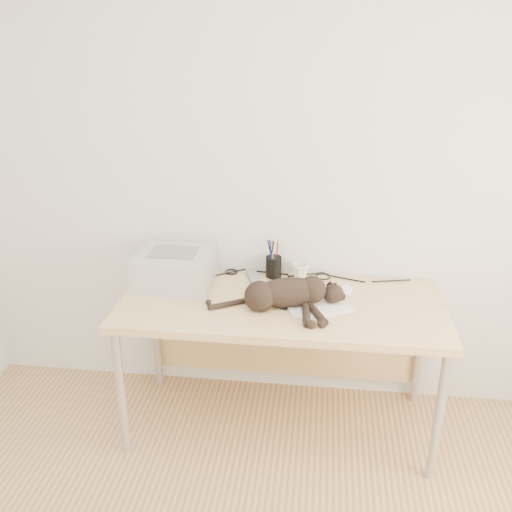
# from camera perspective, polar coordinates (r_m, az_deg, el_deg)

# --- Properties ---
(wall_back) EXTENTS (3.50, 0.00, 3.50)m
(wall_back) POSITION_cam_1_polar(r_m,az_deg,el_deg) (2.95, 3.32, 8.36)
(wall_back) COLOR silver
(wall_back) RESTS_ON floor
(desk) EXTENTS (1.60, 0.70, 0.74)m
(desk) POSITION_cam_1_polar(r_m,az_deg,el_deg) (2.95, 2.65, -6.12)
(desk) COLOR #E9C888
(desk) RESTS_ON floor
(printer) EXTENTS (0.39, 0.33, 0.18)m
(printer) POSITION_cam_1_polar(r_m,az_deg,el_deg) (2.99, -8.13, -1.19)
(printer) COLOR #B8B8BD
(printer) RESTS_ON desk
(papers) EXTENTS (0.36, 0.31, 0.01)m
(papers) POSITION_cam_1_polar(r_m,az_deg,el_deg) (2.78, 6.20, -5.05)
(papers) COLOR white
(papers) RESTS_ON desk
(cat) EXTENTS (0.67, 0.33, 0.15)m
(cat) POSITION_cam_1_polar(r_m,az_deg,el_deg) (2.74, 2.84, -3.86)
(cat) COLOR black
(cat) RESTS_ON desk
(mug) EXTENTS (0.13, 0.13, 0.09)m
(mug) POSITION_cam_1_polar(r_m,az_deg,el_deg) (3.04, 4.43, -1.53)
(mug) COLOR silver
(mug) RESTS_ON desk
(pen_cup) EXTENTS (0.08, 0.08, 0.21)m
(pen_cup) POSITION_cam_1_polar(r_m,az_deg,el_deg) (3.05, 1.77, -1.05)
(pen_cup) COLOR black
(pen_cup) RESTS_ON desk
(remote_grey) EXTENTS (0.11, 0.20, 0.02)m
(remote_grey) POSITION_cam_1_polar(r_m,az_deg,el_deg) (3.03, -0.20, -2.30)
(remote_grey) COLOR slate
(remote_grey) RESTS_ON desk
(remote_black) EXTENTS (0.12, 0.21, 0.02)m
(remote_black) POSITION_cam_1_polar(r_m,az_deg,el_deg) (2.82, 3.35, -4.29)
(remote_black) COLOR black
(remote_black) RESTS_ON desk
(mouse) EXTENTS (0.07, 0.12, 0.04)m
(mouse) POSITION_cam_1_polar(r_m,az_deg,el_deg) (2.95, 9.00, -3.12)
(mouse) COLOR white
(mouse) RESTS_ON desk
(cable_tangle) EXTENTS (1.36, 0.08, 0.01)m
(cable_tangle) POSITION_cam_1_polar(r_m,az_deg,el_deg) (3.09, 3.03, -1.87)
(cable_tangle) COLOR black
(cable_tangle) RESTS_ON desk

